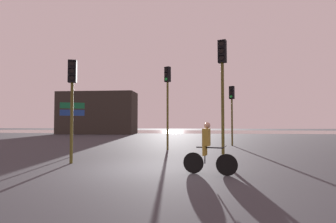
{
  "coord_description": "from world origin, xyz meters",
  "views": [
    {
      "loc": [
        1.81,
        -8.99,
        1.61
      ],
      "look_at": [
        0.5,
        5.0,
        2.2
      ],
      "focal_mm": 28.0,
      "sensor_mm": 36.0,
      "label": 1
    }
  ],
  "objects_px": {
    "distant_building": "(98,113)",
    "traffic_light_center": "(168,92)",
    "direction_sign_post": "(72,119)",
    "traffic_light_near_left": "(72,91)",
    "traffic_light_far_right": "(232,104)",
    "traffic_light_near_right": "(222,78)",
    "cyclist": "(208,148)"
  },
  "relations": [
    {
      "from": "traffic_light_center",
      "to": "direction_sign_post",
      "type": "bearing_deg",
      "value": 75.16
    },
    {
      "from": "traffic_light_near_left",
      "to": "traffic_light_center",
      "type": "height_order",
      "value": "traffic_light_center"
    },
    {
      "from": "distant_building",
      "to": "cyclist",
      "type": "bearing_deg",
      "value": -63.41
    },
    {
      "from": "traffic_light_center",
      "to": "cyclist",
      "type": "height_order",
      "value": "traffic_light_center"
    },
    {
      "from": "traffic_light_near_left",
      "to": "cyclist",
      "type": "relative_size",
      "value": 2.49
    },
    {
      "from": "traffic_light_near_left",
      "to": "traffic_light_near_right",
      "type": "bearing_deg",
      "value": 170.21
    },
    {
      "from": "traffic_light_far_right",
      "to": "cyclist",
      "type": "height_order",
      "value": "traffic_light_far_right"
    },
    {
      "from": "cyclist",
      "to": "traffic_light_near_left",
      "type": "bearing_deg",
      "value": -91.46
    },
    {
      "from": "traffic_light_near_left",
      "to": "traffic_light_far_right",
      "type": "relative_size",
      "value": 0.99
    },
    {
      "from": "traffic_light_center",
      "to": "traffic_light_far_right",
      "type": "height_order",
      "value": "traffic_light_center"
    },
    {
      "from": "cyclist",
      "to": "traffic_light_center",
      "type": "bearing_deg",
      "value": -148.17
    },
    {
      "from": "traffic_light_near_left",
      "to": "cyclist",
      "type": "distance_m",
      "value": 5.88
    },
    {
      "from": "traffic_light_near_right",
      "to": "direction_sign_post",
      "type": "xyz_separation_m",
      "value": [
        -6.84,
        1.36,
        -1.58
      ]
    },
    {
      "from": "traffic_light_near_right",
      "to": "distant_building",
      "type": "bearing_deg",
      "value": -41.27
    },
    {
      "from": "traffic_light_center",
      "to": "direction_sign_post",
      "type": "height_order",
      "value": "traffic_light_center"
    },
    {
      "from": "traffic_light_far_right",
      "to": "traffic_light_near_left",
      "type": "bearing_deg",
      "value": 82.81
    },
    {
      "from": "distant_building",
      "to": "traffic_light_center",
      "type": "height_order",
      "value": "distant_building"
    },
    {
      "from": "traffic_light_center",
      "to": "traffic_light_near_right",
      "type": "height_order",
      "value": "traffic_light_center"
    },
    {
      "from": "traffic_light_far_right",
      "to": "traffic_light_center",
      "type": "bearing_deg",
      "value": 71.32
    },
    {
      "from": "traffic_light_near_left",
      "to": "traffic_light_center",
      "type": "xyz_separation_m",
      "value": [
        3.31,
        5.39,
        0.52
      ]
    },
    {
      "from": "traffic_light_near_right",
      "to": "traffic_light_far_right",
      "type": "relative_size",
      "value": 1.18
    },
    {
      "from": "direction_sign_post",
      "to": "traffic_light_center",
      "type": "bearing_deg",
      "value": -165.23
    },
    {
      "from": "traffic_light_near_right",
      "to": "traffic_light_far_right",
      "type": "height_order",
      "value": "traffic_light_near_right"
    },
    {
      "from": "traffic_light_near_right",
      "to": "traffic_light_far_right",
      "type": "xyz_separation_m",
      "value": [
        1.55,
        8.11,
        -0.48
      ]
    },
    {
      "from": "traffic_light_near_right",
      "to": "direction_sign_post",
      "type": "bearing_deg",
      "value": 7.68
    },
    {
      "from": "traffic_light_center",
      "to": "direction_sign_post",
      "type": "relative_size",
      "value": 1.89
    },
    {
      "from": "distant_building",
      "to": "cyclist",
      "type": "height_order",
      "value": "distant_building"
    },
    {
      "from": "distant_building",
      "to": "traffic_light_far_right",
      "type": "relative_size",
      "value": 2.58
    },
    {
      "from": "traffic_light_near_left",
      "to": "traffic_light_far_right",
      "type": "xyz_separation_m",
      "value": [
        7.52,
        8.61,
        0.03
      ]
    },
    {
      "from": "direction_sign_post",
      "to": "distant_building",
      "type": "bearing_deg",
      "value": -97.57
    },
    {
      "from": "distant_building",
      "to": "traffic_light_near_left",
      "type": "relative_size",
      "value": 2.61
    },
    {
      "from": "traffic_light_near_right",
      "to": "cyclist",
      "type": "distance_m",
      "value": 3.46
    }
  ]
}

